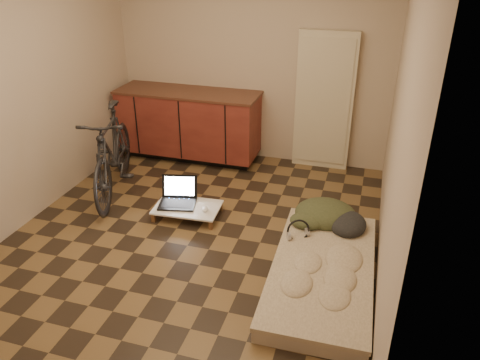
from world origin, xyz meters
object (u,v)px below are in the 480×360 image
(lap_desk, at_px, (187,208))
(laptop, at_px, (178,198))
(bicycle, at_px, (112,148))
(futon, at_px, (322,272))

(lap_desk, relative_size, laptop, 1.59)
(bicycle, xyz_separation_m, laptop, (0.87, -0.22, -0.38))
(lap_desk, bearing_deg, futon, -26.67)
(bicycle, distance_m, futon, 2.70)
(futon, relative_size, lap_desk, 2.51)
(futon, bearing_deg, lap_desk, 155.55)
(bicycle, relative_size, laptop, 3.82)
(futon, height_order, lap_desk, futon)
(bicycle, distance_m, laptop, 0.98)
(laptop, bearing_deg, bicycle, 153.18)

